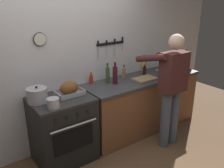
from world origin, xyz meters
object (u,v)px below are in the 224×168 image
(bottle_cooking_oil, at_px, (144,65))
(bottle_hot_sauce, at_px, (91,79))
(person_cook, at_px, (171,85))
(stock_pot, at_px, (37,95))
(bottle_olive_oil, at_px, (108,75))
(bottle_soy_sauce, at_px, (144,71))
(cutting_board, at_px, (145,79))
(bottle_vinegar, at_px, (124,73))
(stove, at_px, (63,129))
(roasting_pan, at_px, (69,89))
(bottle_wine_red, at_px, (115,75))
(saucepan, at_px, (53,103))

(bottle_cooking_oil, distance_m, bottle_hot_sauce, 1.05)
(person_cook, xyz_separation_m, stock_pot, (-1.69, 0.64, 0.04))
(bottle_olive_oil, bearing_deg, stock_pot, -176.66)
(bottle_soy_sauce, bearing_deg, cutting_board, -130.08)
(bottle_olive_oil, bearing_deg, bottle_vinegar, 3.27)
(stove, height_order, stock_pot, stock_pot)
(stock_pot, xyz_separation_m, cutting_board, (1.66, -0.15, -0.08))
(stove, bearing_deg, stock_pot, 167.18)
(stock_pot, distance_m, bottle_hot_sauce, 0.90)
(stove, xyz_separation_m, stock_pot, (-0.27, 0.06, 0.54))
(bottle_vinegar, bearing_deg, bottle_hot_sauce, 169.18)
(roasting_pan, relative_size, bottle_vinegar, 1.62)
(stove, relative_size, bottle_vinegar, 4.13)
(bottle_hot_sauce, bearing_deg, bottle_vinegar, -10.82)
(bottle_soy_sauce, xyz_separation_m, bottle_wine_red, (-0.64, -0.06, 0.07))
(bottle_olive_oil, bearing_deg, saucepan, -161.71)
(stove, relative_size, roasting_pan, 2.56)
(saucepan, height_order, bottle_hot_sauce, bottle_hot_sauce)
(cutting_board, xyz_separation_m, bottle_olive_oil, (-0.57, 0.21, 0.12))
(saucepan, xyz_separation_m, cutting_board, (1.57, 0.12, -0.05))
(bottle_soy_sauce, bearing_deg, stock_pot, -179.10)
(stock_pot, height_order, bottle_soy_sauce, stock_pot)
(roasting_pan, height_order, bottle_cooking_oil, bottle_cooking_oil)
(bottle_hot_sauce, height_order, bottle_wine_red, bottle_wine_red)
(stove, distance_m, bottle_wine_red, 1.07)
(bottle_vinegar, xyz_separation_m, bottle_hot_sauce, (-0.53, 0.10, -0.02))
(roasting_pan, distance_m, stock_pot, 0.41)
(person_cook, relative_size, roasting_pan, 4.72)
(saucepan, distance_m, bottle_hot_sauce, 0.91)
(stove, relative_size, bottle_cooking_oil, 3.14)
(bottle_soy_sauce, height_order, bottle_olive_oil, bottle_olive_oil)
(bottle_vinegar, relative_size, bottle_wine_red, 0.67)
(person_cook, distance_m, bottle_olive_oil, 0.93)
(saucepan, bearing_deg, roasting_pan, 35.82)
(stock_pot, distance_m, bottle_vinegar, 1.42)
(bottle_olive_oil, relative_size, bottle_hot_sauce, 1.77)
(saucepan, relative_size, bottle_vinegar, 0.67)
(stove, height_order, cutting_board, cutting_board)
(bottle_cooking_oil, bearing_deg, person_cook, -106.63)
(stock_pot, height_order, bottle_hot_sauce, stock_pot)
(bottle_hot_sauce, bearing_deg, bottle_olive_oil, -29.82)
(bottle_cooking_oil, bearing_deg, saucepan, -166.61)
(stove, relative_size, stock_pot, 3.59)
(stove, bearing_deg, cutting_board, -3.50)
(saucepan, xyz_separation_m, bottle_vinegar, (1.33, 0.35, 0.03))
(bottle_vinegar, height_order, bottle_soy_sauce, bottle_vinegar)
(bottle_olive_oil, height_order, bottle_wine_red, bottle_wine_red)
(person_cook, height_order, bottle_hot_sauce, person_cook)
(stock_pot, bearing_deg, saucepan, -71.60)
(bottle_vinegar, relative_size, bottle_olive_oil, 0.73)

